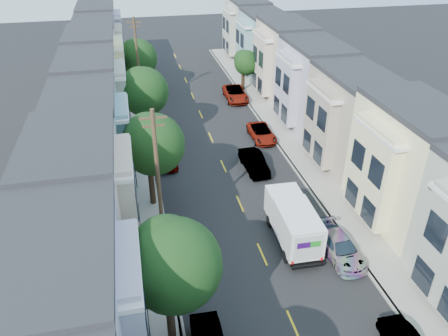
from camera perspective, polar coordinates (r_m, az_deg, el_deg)
name	(u,v)px	position (r m, az deg, el deg)	size (l,w,h in m)	color
ground	(262,254)	(29.71, 5.00, -11.17)	(160.00, 160.00, 0.00)	black
road_slab	(217,151)	(41.72, -0.95, 2.25)	(12.00, 70.00, 0.02)	black
curb_left	(153,157)	(41.07, -9.25, 1.44)	(0.30, 70.00, 0.15)	gray
curb_right	(277,144)	(43.16, 6.95, 3.12)	(0.30, 70.00, 0.15)	gray
sidewalk_left	(139,158)	(41.05, -11.05, 1.25)	(2.60, 70.00, 0.15)	gray
sidewalk_right	(290,143)	(43.57, 8.57, 3.28)	(2.60, 70.00, 0.15)	gray
centerline	(217,151)	(41.72, -0.95, 2.24)	(0.12, 70.00, 0.01)	gold
townhouse_row_left	(97,163)	(41.27, -16.30, 0.58)	(5.00, 70.00, 8.50)	tan
townhouse_row_right	(325,140)	(45.02, 13.11, 3.62)	(5.00, 70.00, 8.50)	tan
tree_b	(172,265)	(21.57, -6.77, -12.53)	(4.70, 4.70, 7.40)	black
tree_c	(152,145)	(31.99, -9.39, 3.00)	(4.61, 4.61, 7.50)	black
tree_d	(143,92)	(41.80, -10.53, 9.75)	(4.57, 4.57, 7.62)	black
tree_e	(137,59)	(55.14, -11.30, 13.83)	(4.70, 4.70, 6.89)	black
tree_far_r	(246,63)	(55.87, 2.85, 13.52)	(3.10, 3.10, 5.13)	black
utility_pole_near	(159,184)	(27.27, -8.53, -2.11)	(1.60, 0.26, 10.00)	#42301E
utility_pole_far	(138,63)	(51.20, -11.16, 13.31)	(1.60, 0.26, 10.00)	#42301E
fedex_truck	(293,221)	(30.07, 8.99, -6.89)	(2.34, 6.09, 2.92)	white
lead_sedan	(254,162)	(38.34, 3.95, 0.73)	(1.59, 4.52, 1.51)	black
parked_left_c	(186,245)	(29.36, -4.97, -10.04)	(2.21, 4.79, 1.33)	#9D9FA2
parked_left_d	(167,157)	(39.52, -7.50, 1.44)	(1.70, 4.43, 1.44)	#390715
parked_right_b	(339,247)	(30.04, 14.84, -9.94)	(1.98, 4.71, 1.41)	silver
parked_right_c	(262,133)	(43.88, 4.93, 4.56)	(2.17, 4.70, 1.31)	black
parked_right_d	(235,94)	(53.64, 1.49, 9.68)	(2.50, 5.42, 1.51)	black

